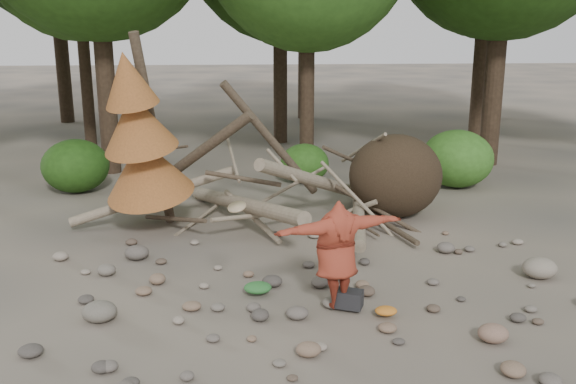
{
  "coord_description": "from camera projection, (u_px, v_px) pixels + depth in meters",
  "views": [
    {
      "loc": [
        -0.99,
        -10.13,
        4.51
      ],
      "look_at": [
        -0.14,
        1.5,
        1.4
      ],
      "focal_mm": 40.0,
      "sensor_mm": 36.0,
      "label": 1
    }
  ],
  "objects": [
    {
      "name": "cloth_green",
      "position": [
        258.0,
        290.0,
        10.89
      ],
      "size": [
        0.47,
        0.39,
        0.18
      ],
      "primitive_type": "ellipsoid",
      "color": "#28652C",
      "rests_on": "ground"
    },
    {
      "name": "backpack",
      "position": [
        349.0,
        302.0,
        10.3
      ],
      "size": [
        0.5,
        0.42,
        0.28
      ],
      "primitive_type": "cube",
      "rotation": [
        0.0,
        0.0,
        -0.39
      ],
      "color": "black",
      "rests_on": "ground"
    },
    {
      "name": "boulder_front_right",
      "position": [
        493.0,
        333.0,
        9.3
      ],
      "size": [
        0.45,
        0.4,
        0.27
      ],
      "primitive_type": "ellipsoid",
      "color": "#866654",
      "rests_on": "ground"
    },
    {
      "name": "frisbee_thrower",
      "position": [
        337.0,
        254.0,
        10.11
      ],
      "size": [
        2.84,
        1.2,
        1.81
      ],
      "color": "maroon",
      "rests_on": "ground"
    },
    {
      "name": "bush_right",
      "position": [
        457.0,
        159.0,
        17.88
      ],
      "size": [
        2.0,
        2.0,
        1.6
      ],
      "primitive_type": "ellipsoid",
      "color": "#3B7524",
      "rests_on": "ground"
    },
    {
      "name": "bush_mid",
      "position": [
        305.0,
        163.0,
        18.42
      ],
      "size": [
        1.4,
        1.4,
        1.12
      ],
      "primitive_type": "ellipsoid",
      "color": "#30631C",
      "rests_on": "ground"
    },
    {
      "name": "bush_left",
      "position": [
        76.0,
        166.0,
        17.36
      ],
      "size": [
        1.8,
        1.8,
        1.44
      ],
      "primitive_type": "ellipsoid",
      "color": "#244E14",
      "rests_on": "ground"
    },
    {
      "name": "boulder_mid_left",
      "position": [
        137.0,
        252.0,
        12.52
      ],
      "size": [
        0.47,
        0.42,
        0.28
      ],
      "primitive_type": "ellipsoid",
      "color": "#58514A",
      "rests_on": "ground"
    },
    {
      "name": "boulder_mid_right",
      "position": [
        540.0,
        268.0,
        11.61
      ],
      "size": [
        0.62,
        0.56,
        0.37
      ],
      "primitive_type": "ellipsoid",
      "color": "gray",
      "rests_on": "ground"
    },
    {
      "name": "cloth_orange",
      "position": [
        386.0,
        314.0,
        10.07
      ],
      "size": [
        0.35,
        0.29,
        0.13
      ],
      "primitive_type": "ellipsoid",
      "color": "#C06D20",
      "rests_on": "ground"
    },
    {
      "name": "deadfall_pile",
      "position": [
        371.0,
        179.0,
        14.97
      ],
      "size": [
        8.55,
        5.24,
        3.3
      ],
      "color": "#332619",
      "rests_on": "ground"
    },
    {
      "name": "dead_conifer",
      "position": [
        141.0,
        139.0,
        13.48
      ],
      "size": [
        2.06,
        2.16,
        4.35
      ],
      "color": "#4C3F30",
      "rests_on": "ground"
    },
    {
      "name": "ground",
      "position": [
        302.0,
        293.0,
        10.99
      ],
      "size": [
        120.0,
        120.0,
        0.0
      ],
      "primitive_type": "plane",
      "color": "#514C44",
      "rests_on": "ground"
    },
    {
      "name": "boulder_front_left",
      "position": [
        99.0,
        311.0,
        9.93
      ],
      "size": [
        0.54,
        0.48,
        0.32
      ],
      "primitive_type": "ellipsoid",
      "color": "#686256",
      "rests_on": "ground"
    }
  ]
}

